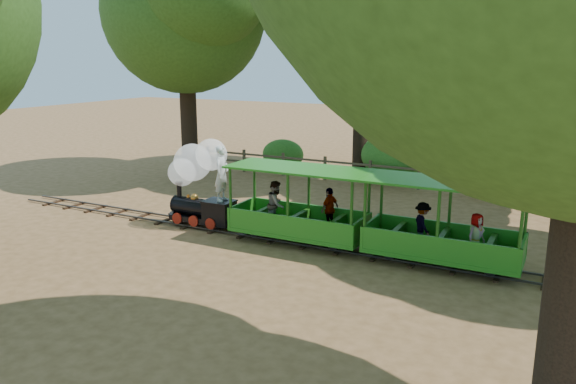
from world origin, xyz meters
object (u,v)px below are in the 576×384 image
at_px(locomotive, 199,176).
at_px(carriage_rear, 442,235).
at_px(fence, 394,173).
at_px(carriage_front, 298,213).

xyz_separation_m(locomotive, carriage_rear, (7.32, -0.06, -0.76)).
bearing_deg(carriage_rear, locomotive, 179.56).
distance_m(carriage_rear, fence, 8.77).
distance_m(locomotive, carriage_rear, 7.36).
bearing_deg(carriage_front, locomotive, 178.90).
xyz_separation_m(carriage_rear, fence, (-3.63, 7.98, -0.23)).
relative_size(carriage_front, fence, 0.22).
height_order(carriage_front, fence, carriage_front).
relative_size(carriage_rear, fence, 0.22).
relative_size(carriage_front, carriage_rear, 1.00).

